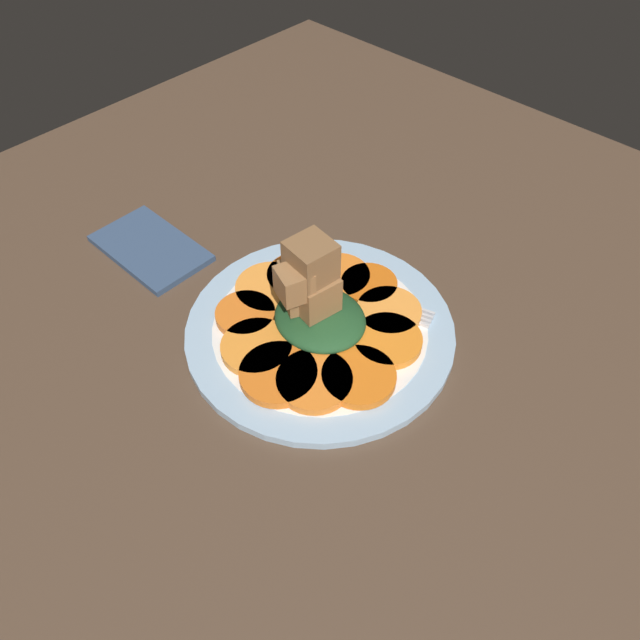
% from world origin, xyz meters
% --- Properties ---
extents(table_slab, '(1.20, 1.20, 0.02)m').
position_xyz_m(table_slab, '(0.00, 0.00, 0.01)').
color(table_slab, '#4C3828').
rests_on(table_slab, ground).
extents(plate, '(0.30, 0.30, 0.01)m').
position_xyz_m(plate, '(0.00, 0.00, 0.03)').
color(plate, '#99B7D1').
rests_on(plate, table_slab).
extents(carrot_slice_0, '(0.08, 0.08, 0.01)m').
position_xyz_m(carrot_slice_0, '(0.03, 0.07, 0.04)').
color(carrot_slice_0, orange).
rests_on(carrot_slice_0, plate).
extents(carrot_slice_1, '(0.08, 0.08, 0.01)m').
position_xyz_m(carrot_slice_1, '(-0.02, 0.08, 0.04)').
color(carrot_slice_1, orange).
rests_on(carrot_slice_1, plate).
extents(carrot_slice_2, '(0.08, 0.08, 0.01)m').
position_xyz_m(carrot_slice_2, '(-0.05, 0.06, 0.04)').
color(carrot_slice_2, orange).
rests_on(carrot_slice_2, plate).
extents(carrot_slice_3, '(0.08, 0.08, 0.01)m').
position_xyz_m(carrot_slice_3, '(-0.08, 0.03, 0.04)').
color(carrot_slice_3, orange).
rests_on(carrot_slice_3, plate).
extents(carrot_slice_4, '(0.07, 0.07, 0.01)m').
position_xyz_m(carrot_slice_4, '(-0.07, -0.03, 0.04)').
color(carrot_slice_4, orange).
rests_on(carrot_slice_4, plate).
extents(carrot_slice_5, '(0.07, 0.07, 0.01)m').
position_xyz_m(carrot_slice_5, '(-0.04, -0.07, 0.04)').
color(carrot_slice_5, orange).
rests_on(carrot_slice_5, plate).
extents(carrot_slice_6, '(0.07, 0.07, 0.01)m').
position_xyz_m(carrot_slice_6, '(-0.00, -0.08, 0.04)').
color(carrot_slice_6, '#D66014').
rests_on(carrot_slice_6, plate).
extents(carrot_slice_7, '(0.07, 0.07, 0.01)m').
position_xyz_m(carrot_slice_7, '(0.03, -0.07, 0.04)').
color(carrot_slice_7, orange).
rests_on(carrot_slice_7, plate).
extents(carrot_slice_8, '(0.08, 0.08, 0.01)m').
position_xyz_m(carrot_slice_8, '(0.07, -0.04, 0.04)').
color(carrot_slice_8, orange).
rests_on(carrot_slice_8, plate).
extents(carrot_slice_9, '(0.08, 0.08, 0.01)m').
position_xyz_m(carrot_slice_9, '(0.08, -0.00, 0.04)').
color(carrot_slice_9, orange).
rests_on(carrot_slice_9, plate).
extents(carrot_slice_10, '(0.07, 0.07, 0.01)m').
position_xyz_m(carrot_slice_10, '(0.07, 0.05, 0.04)').
color(carrot_slice_10, orange).
rests_on(carrot_slice_10, plate).
extents(center_pile, '(0.11, 0.09, 0.11)m').
position_xyz_m(center_pile, '(0.01, 0.00, 0.07)').
color(center_pile, '#1E4723').
rests_on(center_pile, plate).
extents(fork, '(0.18, 0.07, 0.00)m').
position_xyz_m(fork, '(-0.00, -0.06, 0.03)').
color(fork, silver).
rests_on(fork, plate).
extents(napkin, '(0.15, 0.09, 0.01)m').
position_xyz_m(napkin, '(0.25, 0.05, 0.02)').
color(napkin, '#334766').
rests_on(napkin, table_slab).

